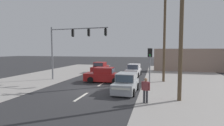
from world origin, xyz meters
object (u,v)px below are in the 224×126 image
pedestal_signal_right_kerb (150,60)px  hatchback_crossing_left (126,84)px  hatchback_oncoming_mid (134,70)px  pedestrian_at_kerb (146,89)px  utility_pole_midground_right (165,30)px  sedan_oncoming_near (105,75)px  traffic_signal_mast (70,41)px  sedan_receding_far (100,68)px  utility_pole_foreground_right (180,13)px

pedestal_signal_right_kerb → hatchback_crossing_left: bearing=-118.2°
hatchback_oncoming_mid → pedestrian_at_kerb: 12.09m
utility_pole_midground_right → hatchback_oncoming_mid: (-3.67, 3.68, -4.79)m
utility_pole_midground_right → hatchback_crossing_left: (-3.16, -5.58, -4.79)m
utility_pole_midground_right → pedestal_signal_right_kerb: size_ratio=2.95×
utility_pole_midground_right → sedan_oncoming_near: 7.94m
utility_pole_midground_right → hatchback_oncoming_mid: 7.07m
pedestrian_at_kerb → traffic_signal_mast: bearing=142.7°
traffic_signal_mast → sedan_oncoming_near: 5.38m
pedestal_signal_right_kerb → sedan_receding_far: (-7.60, 8.09, -1.71)m
utility_pole_foreground_right → hatchback_crossing_left: utility_pole_foreground_right is taller
traffic_signal_mast → hatchback_oncoming_mid: bearing=40.1°
utility_pole_foreground_right → utility_pole_midground_right: bearing=94.8°
pedestrian_at_kerb → hatchback_oncoming_mid: bearing=100.5°
pedestal_signal_right_kerb → hatchback_oncoming_mid: (-2.27, 5.99, -1.71)m
traffic_signal_mast → hatchback_crossing_left: bearing=-29.6°
hatchback_crossing_left → hatchback_oncoming_mid: same height
pedestal_signal_right_kerb → sedan_receding_far: 11.24m
utility_pole_foreground_right → pedestal_signal_right_kerb: (-1.99, 4.77, -3.41)m
pedestal_signal_right_kerb → sedan_oncoming_near: pedestal_signal_right_kerb is taller
pedestal_signal_right_kerb → sedan_receding_far: size_ratio=0.83×
sedan_oncoming_near → pedestrian_at_kerb: bearing=-54.4°
traffic_signal_mast → hatchback_crossing_left: traffic_signal_mast is taller
utility_pole_foreground_right → hatchback_crossing_left: 6.52m
hatchback_crossing_left → hatchback_oncoming_mid: 9.28m
utility_pole_foreground_right → utility_pole_midground_right: utility_pole_foreground_right is taller
sedan_oncoming_near → hatchback_oncoming_mid: size_ratio=1.15×
traffic_signal_mast → sedan_receding_far: bearing=82.2°
pedestal_signal_right_kerb → sedan_oncoming_near: (-4.69, 0.56, -1.71)m
traffic_signal_mast → sedan_oncoming_near: bearing=-0.9°
utility_pole_foreground_right → pedestal_signal_right_kerb: bearing=112.7°
pedestal_signal_right_kerb → pedestrian_at_kerb: size_ratio=2.18×
utility_pole_midground_right → pedestal_signal_right_kerb: 4.10m
sedan_oncoming_near → sedan_receding_far: bearing=111.2°
pedestal_signal_right_kerb → pedestrian_at_kerb: pedestal_signal_right_kerb is taller
traffic_signal_mast → sedan_oncoming_near: (3.95, -0.06, -3.65)m
pedestrian_at_kerb → sedan_receding_far: bearing=118.3°
utility_pole_midground_right → traffic_signal_mast: bearing=-170.5°
pedestrian_at_kerb → utility_pole_foreground_right: bearing=28.9°
traffic_signal_mast → pedestal_signal_right_kerb: 8.87m
utility_pole_foreground_right → hatchback_oncoming_mid: 12.65m
utility_pole_foreground_right → sedan_receding_far: utility_pole_foreground_right is taller
utility_pole_foreground_right → pedestrian_at_kerb: bearing=-151.1°
utility_pole_midground_right → traffic_signal_mast: size_ratio=1.53×
utility_pole_midground_right → hatchback_crossing_left: size_ratio=2.85×
utility_pole_foreground_right → pedestrian_at_kerb: (-2.05, -1.13, -4.90)m
hatchback_crossing_left → hatchback_oncoming_mid: bearing=93.2°
hatchback_oncoming_mid → utility_pole_foreground_right: bearing=-68.4°
traffic_signal_mast → hatchback_crossing_left: size_ratio=1.86×
hatchback_crossing_left → hatchback_oncoming_mid: (-0.51, 9.26, 0.00)m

